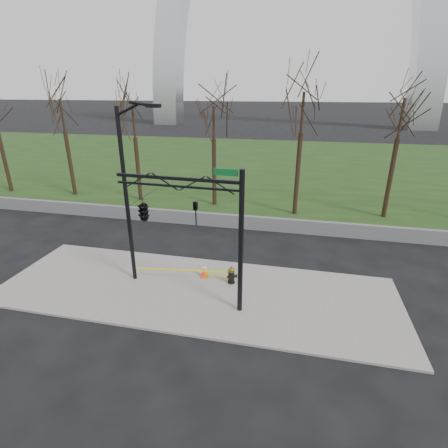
% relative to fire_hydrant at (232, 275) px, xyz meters
% --- Properties ---
extents(ground, '(500.00, 500.00, 0.00)m').
position_rel_fire_hydrant_xyz_m(ground, '(-1.51, -0.97, -0.49)').
color(ground, black).
rests_on(ground, ground).
extents(sidewalk, '(18.00, 6.00, 0.10)m').
position_rel_fire_hydrant_xyz_m(sidewalk, '(-1.51, -0.97, -0.44)').
color(sidewalk, gray).
rests_on(sidewalk, ground).
extents(grass_strip, '(120.00, 40.00, 0.06)m').
position_rel_fire_hydrant_xyz_m(grass_strip, '(-1.51, 29.03, -0.46)').
color(grass_strip, '#183714').
rests_on(grass_strip, ground).
extents(guardrail, '(60.00, 0.30, 0.90)m').
position_rel_fire_hydrant_xyz_m(guardrail, '(-1.51, 7.03, -0.04)').
color(guardrail, '#59595B').
rests_on(guardrail, ground).
extents(tree_row, '(47.96, 4.00, 9.09)m').
position_rel_fire_hydrant_xyz_m(tree_row, '(-0.53, 11.03, 4.05)').
color(tree_row, black).
rests_on(tree_row, ground).
extents(fire_hydrant, '(0.53, 0.34, 0.85)m').
position_rel_fire_hydrant_xyz_m(fire_hydrant, '(0.00, 0.00, 0.00)').
color(fire_hydrant, black).
rests_on(fire_hydrant, sidewalk).
extents(traffic_cone, '(0.45, 0.45, 0.70)m').
position_rel_fire_hydrant_xyz_m(traffic_cone, '(-1.41, 0.28, -0.04)').
color(traffic_cone, '#FF560D').
rests_on(traffic_cone, sidewalk).
extents(street_light, '(2.30, 0.98, 8.21)m').
position_rel_fire_hydrant_xyz_m(street_light, '(-4.43, -0.68, 4.20)').
color(street_light, black).
rests_on(street_light, ground).
extents(traffic_signal_mast, '(5.10, 2.50, 6.00)m').
position_rel_fire_hydrant_xyz_m(traffic_signal_mast, '(-2.50, -1.86, 3.66)').
color(traffic_signal_mast, black).
rests_on(traffic_signal_mast, ground).
extents(caution_tape, '(4.63, 0.89, 0.43)m').
position_rel_fire_hydrant_xyz_m(caution_tape, '(-1.95, -0.20, 0.08)').
color(caution_tape, '#F9EC0D').
rests_on(caution_tape, ground).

